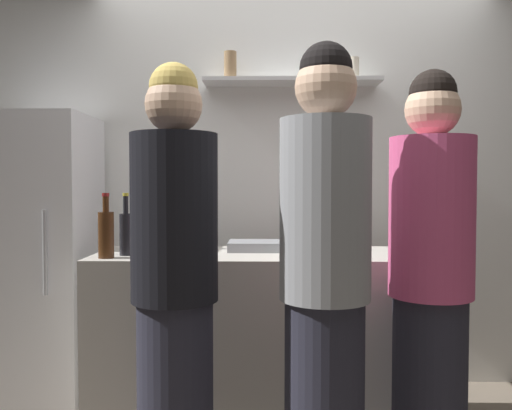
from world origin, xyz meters
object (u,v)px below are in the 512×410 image
at_px(wine_bottle_dark_glass, 126,232).
at_px(person_grey_hoodie, 325,284).
at_px(baking_pan, 260,246).
at_px(water_bottle_plastic, 175,228).
at_px(utensil_holder, 294,243).
at_px(wine_bottle_amber_glass, 106,233).
at_px(refrigerator, 38,260).
at_px(person_blonde, 175,288).
at_px(person_pink_top, 430,284).

height_order(wine_bottle_dark_glass, person_grey_hoodie, person_grey_hoodie).
height_order(baking_pan, water_bottle_plastic, water_bottle_plastic).
xyz_separation_m(wine_bottle_dark_glass, water_bottle_plastic, (0.20, 0.27, 0.00)).
bearing_deg(utensil_holder, wine_bottle_dark_glass, -178.73).
bearing_deg(wine_bottle_amber_glass, water_bottle_plastic, 54.38).
bearing_deg(baking_pan, refrigerator, 171.17).
distance_m(utensil_holder, wine_bottle_dark_glass, 0.85).
bearing_deg(wine_bottle_dark_glass, wine_bottle_amber_glass, -124.28).
xyz_separation_m(refrigerator, person_blonde, (0.97, -0.99, 0.03)).
relative_size(wine_bottle_dark_glass, person_blonde, 0.18).
bearing_deg(wine_bottle_amber_glass, utensil_holder, 7.54).
distance_m(person_grey_hoodie, person_pink_top, 0.50).
bearing_deg(wine_bottle_dark_glass, baking_pan, 17.06).
distance_m(refrigerator, person_blonde, 1.39).
bearing_deg(utensil_holder, person_grey_hoodie, -83.59).
xyz_separation_m(baking_pan, person_blonde, (-0.33, -0.79, -0.08)).
bearing_deg(refrigerator, wine_bottle_dark_glass, -33.11).
height_order(refrigerator, person_pink_top, person_pink_top).
xyz_separation_m(wine_bottle_dark_glass, person_pink_top, (1.38, -0.47, -0.17)).
relative_size(wine_bottle_dark_glass, wine_bottle_amber_glass, 1.00).
bearing_deg(wine_bottle_dark_glass, person_blonde, -59.28).
bearing_deg(utensil_holder, person_pink_top, -42.61).
bearing_deg(baking_pan, wine_bottle_dark_glass, -162.94).
bearing_deg(person_grey_hoodie, person_blonde, 141.82).
xyz_separation_m(refrigerator, utensil_holder, (1.47, -0.39, 0.15)).
bearing_deg(person_pink_top, wine_bottle_amber_glass, -158.69).
bearing_deg(refrigerator, utensil_holder, -14.83).
distance_m(baking_pan, wine_bottle_amber_glass, 0.81).
height_order(utensil_holder, person_blonde, person_blonde).
distance_m(utensil_holder, person_grey_hoodie, 0.69).
xyz_separation_m(refrigerator, wine_bottle_dark_glass, (0.63, -0.41, 0.20)).
bearing_deg(person_blonde, person_pink_top, -121.67).
xyz_separation_m(baking_pan, wine_bottle_dark_glass, (-0.67, -0.21, 0.09)).
distance_m(utensil_holder, person_blonde, 0.79).
xyz_separation_m(wine_bottle_amber_glass, person_blonde, (0.41, -0.48, -0.17)).
height_order(wine_bottle_dark_glass, person_blonde, person_blonde).
distance_m(wine_bottle_dark_glass, person_blonde, 0.70).
bearing_deg(utensil_holder, baking_pan, 132.51).
relative_size(refrigerator, person_blonde, 0.96).
height_order(wine_bottle_amber_glass, person_blonde, person_blonde).
bearing_deg(person_grey_hoodie, utensil_holder, 66.73).
bearing_deg(refrigerator, wine_bottle_amber_glass, -42.55).
bearing_deg(person_blonde, water_bottle_plastic, -27.98).
xyz_separation_m(wine_bottle_dark_glass, wine_bottle_amber_glass, (-0.07, -0.10, 0.00)).
xyz_separation_m(refrigerator, baking_pan, (1.30, -0.20, 0.11)).
bearing_deg(person_grey_hoodie, wine_bottle_dark_glass, 114.46).
bearing_deg(person_pink_top, baking_pan, 171.71).
bearing_deg(utensil_holder, refrigerator, 165.17).
xyz_separation_m(wine_bottle_dark_glass, person_grey_hoodie, (0.92, -0.67, -0.14)).
bearing_deg(baking_pan, person_pink_top, -43.88).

